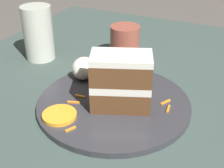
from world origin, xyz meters
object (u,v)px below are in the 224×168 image
Objects in this scene: orange_garnish at (59,115)px; drinking_glass at (39,37)px; cream_dollop at (84,68)px; cake_slice at (121,81)px; plate at (112,103)px; coffee_mug at (125,41)px.

orange_garnish is 0.46× the size of drinking_glass.
drinking_glass reaches higher than cream_dollop.
cake_slice is 0.13m from cream_dollop.
plate is 0.06m from cake_slice.
drinking_glass is 1.55× the size of coffee_mug.
drinking_glass reaches higher than orange_garnish.
cream_dollop is 0.15m from coffee_mug.
drinking_glass is (-0.13, -0.28, -0.01)m from cake_slice.
drinking_glass is at bearing 43.58° from cake_slice.
cream_dollop is (-0.06, -0.12, -0.03)m from cake_slice.
orange_garnish is (0.08, -0.08, -0.05)m from cake_slice.
coffee_mug reaches higher than orange_garnish.
cake_slice is 0.93× the size of drinking_glass.
cake_slice is 0.23m from coffee_mug.
cake_slice is at bearing 21.44° from coffee_mug.
cream_dollop is 0.64× the size of coffee_mug.
cake_slice is at bearing 133.66° from orange_garnish.
cake_slice is 0.13m from orange_garnish.
cream_dollop is 0.15m from orange_garnish.
cake_slice is (0.01, 0.02, 0.06)m from plate.
cake_slice is at bearing 61.13° from cream_dollop.
drinking_glass is at bearing -114.86° from plate.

